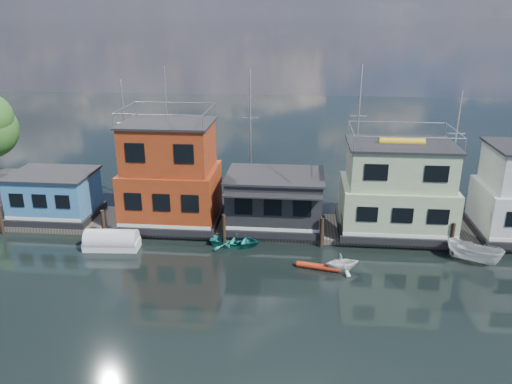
# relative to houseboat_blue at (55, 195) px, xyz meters

# --- Properties ---
(ground) EXTENTS (160.00, 160.00, 0.00)m
(ground) POSITION_rel_houseboat_blue_xyz_m (18.00, -12.00, -2.21)
(ground) COLOR black
(ground) RESTS_ON ground
(dock) EXTENTS (48.00, 5.00, 0.40)m
(dock) POSITION_rel_houseboat_blue_xyz_m (18.00, 0.00, -2.01)
(dock) COLOR #595147
(dock) RESTS_ON ground
(houseboat_blue) EXTENTS (6.40, 4.90, 3.66)m
(houseboat_blue) POSITION_rel_houseboat_blue_xyz_m (0.00, 0.00, 0.00)
(houseboat_blue) COLOR black
(houseboat_blue) RESTS_ON dock
(houseboat_red) EXTENTS (7.40, 5.90, 11.86)m
(houseboat_red) POSITION_rel_houseboat_blue_xyz_m (9.50, 0.00, 1.90)
(houseboat_red) COLOR black
(houseboat_red) RESTS_ON dock
(houseboat_dark) EXTENTS (7.40, 6.10, 4.06)m
(houseboat_dark) POSITION_rel_houseboat_blue_xyz_m (17.50, -0.02, 0.21)
(houseboat_dark) COLOR black
(houseboat_dark) RESTS_ON dock
(houseboat_green) EXTENTS (8.40, 5.90, 7.03)m
(houseboat_green) POSITION_rel_houseboat_blue_xyz_m (26.50, 0.00, 1.34)
(houseboat_green) COLOR black
(houseboat_green) RESTS_ON dock
(pilings) EXTENTS (42.28, 0.28, 2.20)m
(pilings) POSITION_rel_houseboat_blue_xyz_m (17.67, -2.80, -1.11)
(pilings) COLOR #2D2116
(pilings) RESTS_ON ground
(background_masts) EXTENTS (36.40, 0.16, 12.00)m
(background_masts) POSITION_rel_houseboat_blue_xyz_m (22.76, 6.00, 3.35)
(background_masts) COLOR silver
(background_masts) RESTS_ON ground
(motorboat) EXTENTS (3.82, 3.21, 1.42)m
(motorboat) POSITION_rel_houseboat_blue_xyz_m (31.12, -4.26, -1.50)
(motorboat) COLOR silver
(motorboat) RESTS_ON ground
(dinghy_white) EXTENTS (2.74, 2.52, 1.20)m
(dinghy_white) POSITION_rel_houseboat_blue_xyz_m (22.24, -6.25, -1.60)
(dinghy_white) COLOR white
(dinghy_white) RESTS_ON ground
(dinghy_teal) EXTENTS (3.88, 2.96, 0.75)m
(dinghy_teal) POSITION_rel_houseboat_blue_xyz_m (14.87, -3.23, -1.83)
(dinghy_teal) COLOR teal
(dinghy_teal) RESTS_ON ground
(tarp_runabout) EXTENTS (3.92, 1.79, 1.55)m
(tarp_runabout) POSITION_rel_houseboat_blue_xyz_m (6.22, -4.54, -1.63)
(tarp_runabout) COLOR silver
(tarp_runabout) RESTS_ON ground
(red_kayak) EXTENTS (2.83, 0.99, 0.41)m
(red_kayak) POSITION_rel_houseboat_blue_xyz_m (20.71, -6.23, -2.00)
(red_kayak) COLOR #B63013
(red_kayak) RESTS_ON ground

